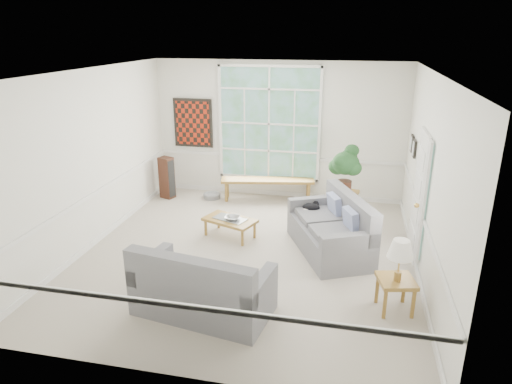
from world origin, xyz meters
TOP-DOWN VIEW (x-y plane):
  - floor at (0.00, 0.00)m, footprint 5.50×6.00m
  - ceiling at (0.00, 0.00)m, footprint 5.50×6.00m
  - wall_back at (0.00, 3.00)m, footprint 5.50×0.02m
  - wall_front at (0.00, -3.00)m, footprint 5.50×0.02m
  - wall_left at (-2.75, 0.00)m, footprint 0.02×6.00m
  - wall_right at (2.75, 0.00)m, footprint 0.02×6.00m
  - window_back at (-0.20, 2.96)m, footprint 2.30×0.08m
  - entry_door at (2.71, 0.60)m, footprint 0.08×0.90m
  - door_sidelight at (2.71, -0.03)m, footprint 0.08×0.26m
  - wall_art at (-1.95, 2.95)m, footprint 0.90×0.06m
  - wall_frame_near at (2.71, 1.75)m, footprint 0.04×0.26m
  - wall_frame_far at (2.71, 2.15)m, footprint 0.04×0.26m
  - loveseat_right at (1.33, 0.39)m, footprint 1.62×2.04m
  - loveseat_front at (-0.19, -1.75)m, footprint 1.90×1.20m
  - coffee_table at (-0.47, 0.60)m, footprint 1.06×0.81m
  - pewter_bowl at (-0.42, 0.57)m, footprint 0.36×0.36m
  - window_bench at (-0.16, 2.65)m, footprint 2.08×0.77m
  - end_table at (1.50, 1.90)m, footprint 0.66×0.66m
  - houseplant at (1.51, 1.89)m, footprint 0.69×0.69m
  - side_table at (2.31, -1.19)m, footprint 0.56×0.56m
  - table_lamp at (2.31, -1.23)m, footprint 0.38×0.38m
  - pet_bed at (-1.41, 2.48)m, footprint 0.43×0.43m
  - floor_speaker at (-2.40, 2.32)m, footprint 0.35×0.32m
  - cat at (0.96, 0.93)m, footprint 0.38×0.32m

SIDE VIEW (x-z plane):
  - floor at x=0.00m, z-range -0.01..0.00m
  - pet_bed at x=-1.41m, z-range 0.00..0.12m
  - coffee_table at x=-0.47m, z-range 0.00..0.35m
  - side_table at x=2.31m, z-range 0.00..0.47m
  - window_bench at x=-0.16m, z-range 0.00..0.48m
  - end_table at x=1.50m, z-range 0.00..0.56m
  - pewter_bowl at x=-0.42m, z-range 0.35..0.43m
  - floor_speaker at x=-2.40m, z-range 0.00..0.94m
  - loveseat_front at x=-0.19m, z-range 0.00..0.96m
  - loveseat_right at x=1.33m, z-range 0.00..0.98m
  - cat at x=0.96m, z-range 0.50..0.65m
  - table_lamp at x=2.31m, z-range 0.47..1.06m
  - houseplant at x=1.51m, z-range 0.56..1.53m
  - entry_door at x=2.71m, z-range 0.00..2.10m
  - door_sidelight at x=2.71m, z-range 0.20..2.10m
  - wall_back at x=0.00m, z-range 0.00..3.00m
  - wall_front at x=0.00m, z-range 0.00..3.00m
  - wall_left at x=-2.75m, z-range 0.00..3.00m
  - wall_right at x=2.75m, z-range 0.00..3.00m
  - wall_frame_near at x=2.71m, z-range 1.39..1.71m
  - wall_frame_far at x=2.71m, z-range 1.39..1.71m
  - wall_art at x=-1.95m, z-range 1.05..2.15m
  - window_back at x=-0.20m, z-range 0.45..2.85m
  - ceiling at x=0.00m, z-range 2.99..3.01m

